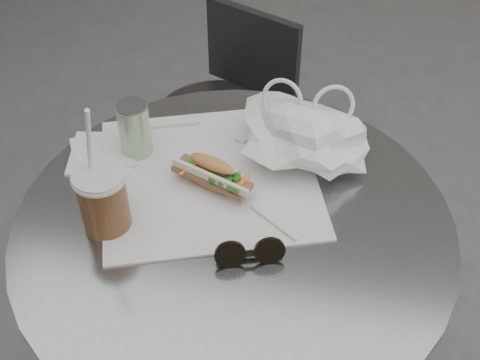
% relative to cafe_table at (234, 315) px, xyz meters
% --- Properties ---
extents(cafe_table, '(0.76, 0.76, 0.74)m').
position_rel_cafe_table_xyz_m(cafe_table, '(0.00, 0.00, 0.00)').
color(cafe_table, slate).
rests_on(cafe_table, ground).
extents(chair_far, '(0.38, 0.40, 0.69)m').
position_rel_cafe_table_xyz_m(chair_far, '(-0.16, 0.66, -0.16)').
color(chair_far, '#2C2B2E').
rests_on(chair_far, ground).
extents(sandwich_paper, '(0.49, 0.48, 0.00)m').
position_rel_cafe_table_xyz_m(sandwich_paper, '(-0.07, 0.10, 0.28)').
color(sandwich_paper, white).
rests_on(sandwich_paper, cafe_table).
extents(banh_mi, '(0.19, 0.13, 0.06)m').
position_rel_cafe_table_xyz_m(banh_mi, '(-0.06, 0.08, 0.31)').
color(banh_mi, tan).
rests_on(banh_mi, sandwich_paper).
extents(iced_coffee, '(0.09, 0.09, 0.26)m').
position_rel_cafe_table_xyz_m(iced_coffee, '(-0.21, -0.04, 0.34)').
color(iced_coffee, brown).
rests_on(iced_coffee, cafe_table).
extents(sunglasses, '(0.11, 0.06, 0.05)m').
position_rel_cafe_table_xyz_m(sunglasses, '(0.04, -0.07, 0.29)').
color(sunglasses, black).
rests_on(sunglasses, cafe_table).
extents(plastic_bag, '(0.23, 0.19, 0.11)m').
position_rel_cafe_table_xyz_m(plastic_bag, '(0.09, 0.19, 0.33)').
color(plastic_bag, white).
rests_on(plastic_bag, cafe_table).
extents(napkin_stack, '(0.15, 0.15, 0.01)m').
position_rel_cafe_table_xyz_m(napkin_stack, '(-0.28, 0.12, 0.28)').
color(napkin_stack, white).
rests_on(napkin_stack, cafe_table).
extents(drink_can, '(0.06, 0.06, 0.11)m').
position_rel_cafe_table_xyz_m(drink_can, '(-0.22, 0.14, 0.33)').
color(drink_can, '#649D5B').
rests_on(drink_can, cafe_table).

